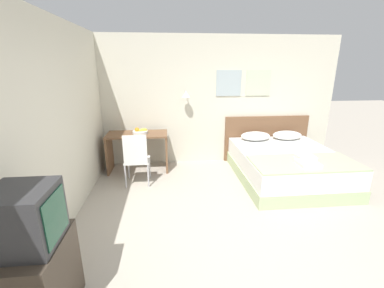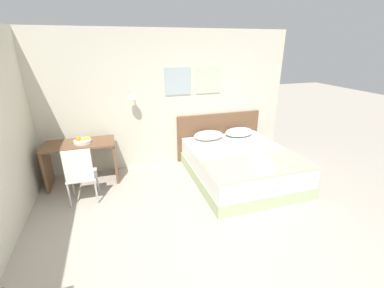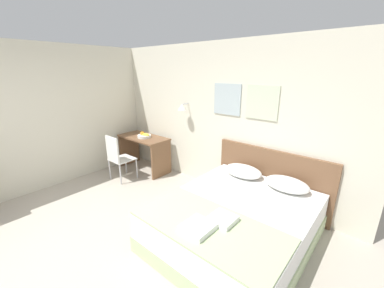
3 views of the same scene
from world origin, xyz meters
name	(u,v)px [view 1 (image 1 of 3)]	position (x,y,z in m)	size (l,w,h in m)	color
ground_plane	(251,249)	(0.00, 0.00, 0.00)	(24.00, 24.00, 0.00)	#B2A899
wall_back	(212,101)	(0.01, 2.95, 1.33)	(5.34, 0.31, 2.65)	beige
wall_left	(19,149)	(-2.30, -0.04, 1.32)	(0.06, 5.93, 2.65)	beige
bed	(286,165)	(1.24, 1.83, 0.27)	(1.75, 2.07, 0.55)	#B2C693
headboard	(266,138)	(1.24, 2.90, 0.50)	(1.87, 0.06, 0.99)	brown
pillow_left	(255,136)	(0.90, 2.61, 0.63)	(0.61, 0.40, 0.17)	white
pillow_right	(287,135)	(1.59, 2.61, 0.63)	(0.61, 0.40, 0.17)	white
throw_blanket	(305,163)	(1.24, 1.23, 0.56)	(1.69, 0.83, 0.02)	#B2C693
folded_towel_near_foot	(306,157)	(1.33, 1.38, 0.60)	(0.27, 0.26, 0.06)	white
folded_towel_mid_bed	(308,164)	(1.21, 1.09, 0.60)	(0.30, 0.32, 0.06)	white
desk	(138,145)	(-1.54, 2.54, 0.53)	(1.18, 0.57, 0.77)	brown
desk_chair	(136,157)	(-1.49, 1.84, 0.54)	(0.43, 0.43, 0.95)	white
fruit_bowl	(140,132)	(-1.47, 2.52, 0.81)	(0.30, 0.29, 0.13)	silver
tv_stand	(38,283)	(-2.02, -0.65, 0.37)	(0.47, 0.65, 0.75)	#3D3328
television	(24,218)	(-2.01, -0.65, 0.98)	(0.46, 0.46, 0.47)	#2D2D30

